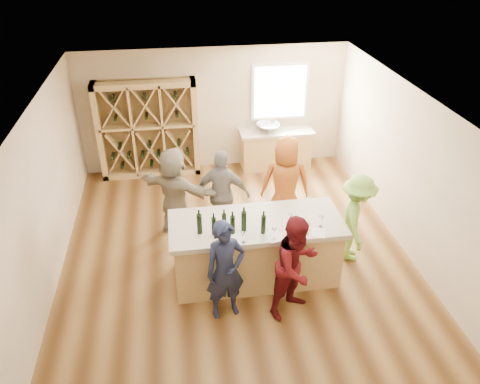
{
  "coord_description": "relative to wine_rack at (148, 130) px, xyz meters",
  "views": [
    {
      "loc": [
        -0.91,
        -6.54,
        5.19
      ],
      "look_at": [
        0.1,
        0.2,
        1.15
      ],
      "focal_mm": 35.0,
      "sensor_mm": 36.0,
      "label": 1
    }
  ],
  "objects": [
    {
      "name": "tasting_menu_a",
      "position": [
        1.36,
        -4.27,
        -0.02
      ],
      "size": [
        0.31,
        0.37,
        0.0
      ],
      "primitive_type": "cube",
      "rotation": [
        0.0,
        0.0,
        -0.29
      ],
      "color": "white",
      "rests_on": "tasting_counter_top"
    },
    {
      "name": "window_frame",
      "position": [
        3.0,
        0.2,
        0.65
      ],
      "size": [
        1.3,
        0.06,
        1.3
      ],
      "primitive_type": "cube",
      "color": "white",
      "rests_on": "wall_back"
    },
    {
      "name": "back_counter_top",
      "position": [
        2.9,
        -0.07,
        -0.21
      ],
      "size": [
        1.7,
        0.62,
        0.06
      ],
      "primitive_type": "cube",
      "color": "#BAAF98",
      "rests_on": "back_counter_base"
    },
    {
      "name": "person_near_left",
      "position": [
        1.15,
        -4.66,
        -0.29
      ],
      "size": [
        0.67,
        0.55,
        1.62
      ],
      "primitive_type": "imported",
      "rotation": [
        0.0,
        0.0,
        0.22
      ],
      "color": "#191E38",
      "rests_on": "floor"
    },
    {
      "name": "sink",
      "position": [
        2.7,
        -0.07,
        -0.09
      ],
      "size": [
        0.54,
        0.54,
        0.19
      ],
      "primitive_type": "imported",
      "color": "silver",
      "rests_on": "back_counter_top"
    },
    {
      "name": "wine_glass_e",
      "position": [
        2.68,
        -4.17,
        0.07
      ],
      "size": [
        0.07,
        0.07,
        0.19
      ],
      "primitive_type": "cone",
      "rotation": [
        0.0,
        0.0,
        -0.03
      ],
      "color": "white",
      "rests_on": "tasting_counter_top"
    },
    {
      "name": "wine_rack",
      "position": [
        0.0,
        0.0,
        0.0
      ],
      "size": [
        2.2,
        0.45,
        2.2
      ],
      "primitive_type": "cube",
      "color": "tan",
      "rests_on": "floor"
    },
    {
      "name": "wall_right",
      "position": [
        4.55,
        -3.27,
        0.3
      ],
      "size": [
        0.1,
        7.0,
        2.8
      ],
      "primitive_type": "cube",
      "color": "beige",
      "rests_on": "ground"
    },
    {
      "name": "wine_bottle_b",
      "position": [
        1.05,
        -4.11,
        0.12
      ],
      "size": [
        0.07,
        0.07,
        0.29
      ],
      "primitive_type": "cylinder",
      "rotation": [
        0.0,
        0.0,
        -0.06
      ],
      "color": "black",
      "rests_on": "tasting_counter_top"
    },
    {
      "name": "faucet",
      "position": [
        2.7,
        0.11,
        -0.03
      ],
      "size": [
        0.02,
        0.02,
        0.3
      ],
      "primitive_type": "cylinder",
      "color": "silver",
      "rests_on": "back_counter_top"
    },
    {
      "name": "person_near_right",
      "position": [
        2.18,
        -4.73,
        -0.28
      ],
      "size": [
        0.91,
        0.8,
        1.65
      ],
      "primitive_type": "imported",
      "rotation": [
        0.0,
        0.0,
        0.57
      ],
      "color": "#590F14",
      "rests_on": "floor"
    },
    {
      "name": "tasting_counter_base",
      "position": [
        1.73,
        -3.89,
        -0.6
      ],
      "size": [
        2.6,
        1.0,
        1.0
      ],
      "primitive_type": "cube",
      "color": "tan",
      "rests_on": "floor"
    },
    {
      "name": "wine_bottle_a",
      "position": [
        0.84,
        -4.06,
        0.14
      ],
      "size": [
        0.1,
        0.1,
        0.32
      ],
      "primitive_type": "cylinder",
      "rotation": [
        0.0,
        0.0,
        0.22
      ],
      "color": "black",
      "rests_on": "tasting_counter_top"
    },
    {
      "name": "wine_glass_c",
      "position": [
        2.43,
        -4.31,
        0.07
      ],
      "size": [
        0.08,
        0.08,
        0.17
      ],
      "primitive_type": "cone",
      "rotation": [
        0.0,
        0.0,
        0.33
      ],
      "color": "white",
      "rests_on": "tasting_counter_top"
    },
    {
      "name": "wall_front",
      "position": [
        1.5,
        -6.82,
        0.3
      ],
      "size": [
        6.0,
        0.1,
        2.8
      ],
      "primitive_type": "cube",
      "color": "beige",
      "rests_on": "ground"
    },
    {
      "name": "ceiling",
      "position": [
        1.5,
        -3.27,
        1.75
      ],
      "size": [
        6.0,
        7.0,
        0.1
      ],
      "primitive_type": "cube",
      "color": "white",
      "rests_on": "ground"
    },
    {
      "name": "back_counter_base",
      "position": [
        2.9,
        -0.07,
        -0.67
      ],
      "size": [
        1.6,
        0.58,
        0.86
      ],
      "primitive_type": "cube",
      "color": "tan",
      "rests_on": "floor"
    },
    {
      "name": "wine_bottle_c",
      "position": [
        1.21,
        -4.04,
        0.12
      ],
      "size": [
        0.09,
        0.09,
        0.29
      ],
      "primitive_type": "cylinder",
      "rotation": [
        0.0,
        0.0,
        0.3
      ],
      "color": "black",
      "rests_on": "tasting_counter_top"
    },
    {
      "name": "tasting_counter_top",
      "position": [
        1.73,
        -3.89,
        -0.06
      ],
      "size": [
        2.72,
        1.12,
        0.08
      ],
      "primitive_type": "cube",
      "color": "#BAAF98",
      "rests_on": "tasting_counter_base"
    },
    {
      "name": "wine_bottle_d",
      "position": [
        1.33,
        -4.13,
        0.13
      ],
      "size": [
        0.09,
        0.09,
        0.3
      ],
      "primitive_type": "cylinder",
      "rotation": [
        0.0,
        0.0,
        0.32
      ],
      "color": "black",
      "rests_on": "tasting_counter_top"
    },
    {
      "name": "window_pane",
      "position": [
        3.0,
        0.17,
        0.65
      ],
      "size": [
        1.18,
        0.01,
        1.18
      ],
      "primitive_type": "cube",
      "color": "white",
      "rests_on": "wall_back"
    },
    {
      "name": "person_far_mid",
      "position": [
        1.35,
        -2.58,
        -0.25
      ],
      "size": [
        1.09,
        0.76,
        1.69
      ],
      "primitive_type": "imported",
      "rotation": [
        0.0,
        0.0,
        2.86
      ],
      "color": "slate",
      "rests_on": "floor"
    },
    {
      "name": "wine_bottle_f",
      "position": [
        1.78,
        -4.19,
        0.13
      ],
      "size": [
        0.07,
        0.07,
        0.3
      ],
      "primitive_type": "cylinder",
      "color": "black",
      "rests_on": "tasting_counter_top"
    },
    {
      "name": "wine_glass_d",
      "position": [
        2.24,
        -4.04,
        0.07
      ],
      "size": [
        0.08,
        0.08,
        0.18
      ],
      "primitive_type": "cone",
      "rotation": [
        0.0,
        0.0,
        0.21
      ],
      "color": "white",
      "rests_on": "tasting_counter_top"
    },
    {
      "name": "floor",
      "position": [
        1.5,
        -3.27,
        -1.15
      ],
      "size": [
        6.0,
        7.0,
        0.1
      ],
      "primitive_type": "cube",
      "color": "brown",
      "rests_on": "ground"
    },
    {
      "name": "person_far_right",
      "position": [
        2.53,
        -2.53,
        -0.17
      ],
      "size": [
        0.99,
        0.73,
        1.86
      ],
      "primitive_type": "imported",
      "rotation": [
        0.0,
        0.0,
        2.97
      ],
      "color": "#994C19",
      "rests_on": "floor"
    },
    {
      "name": "person_far_left",
      "position": [
        0.5,
        -2.42,
        -0.24
      ],
      "size": [
        1.65,
        1.35,
        1.72
      ],
      "primitive_type": "imported",
      "rotation": [
        0.0,
        0.0,
        2.57
      ],
      "color": "gray",
      "rests_on": "floor"
    },
    {
      "name": "wall_back",
      "position": [
        1.5,
        0.28,
        0.3
      ],
      "size": [
        6.0,
        0.1,
        2.8
      ],
      "primitive_type": "cube",
      "color": "beige",
      "rests_on": "ground"
    },
    {
      "name": "tasting_menu_b",
      "position": [
        1.93,
        -4.3,
        -0.02
      ],
      "size": [
        0.31,
        0.36,
        0.0
      ],
      "primitive_type": "cube",
      "rotation": [
        0.0,
        0.0,
        0.29
      ],
      "color": "white",
      "rests_on": "tasting_counter_top"
    },
    {
      "name": "wine_bottle_e",
      "position": [
        1.51,
        -4.08,
        0.14
      ],
      "size": [
        0.09,
        0.09,
        0.33
      ],
      "primitive_type": "cylinder",
      "rotation": [
        0.0,
        0.0,
        0.07
      ],
      "color": "black",
      "rests_on": "tasting_counter_top"
    },
    {
      "name": "wine_glass_b",
      "position": [
        1.91,
        -4.37,
        0.07
      ],
      "size": [
        0.07,
        0.07,
        0.19
      ],
      "primitive_type": "cone",
      "rotation": [
        0.0,
        0.0,
        0.02
      ],
      "color": "white",
      "rests_on": "tasting_counter_top"
    },
    {
      "name": "wall_left",
      "position": [
        -1.55,
        -3.27,
        0.3
      ],
      "size": [
        0.1,
        7.0,
        2.8
      ],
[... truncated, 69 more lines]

